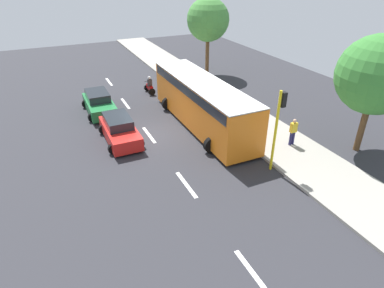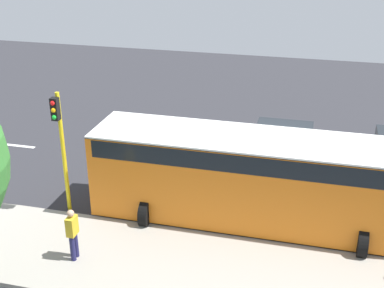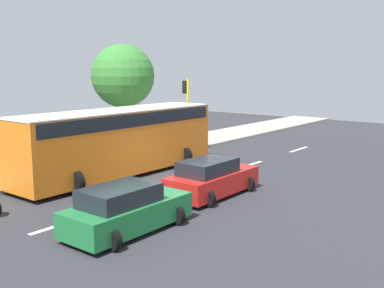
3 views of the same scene
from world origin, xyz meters
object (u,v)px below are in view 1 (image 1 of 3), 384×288
car_red (120,130)px  pedestrian_by_tree (198,84)px  car_green (99,103)px  motorcycle (150,86)px  traffic_light_corner (279,120)px  street_tree_south (377,75)px  street_tree_north (208,20)px  city_bus (202,100)px  pedestrian_near_signal (293,131)px

car_red → pedestrian_by_tree: 9.25m
car_green → motorcycle: (4.69, 2.30, -0.07)m
car_red → traffic_light_corner: traffic_light_corner is taller
car_red → motorcycle: bearing=59.1°
street_tree_south → street_tree_north: bearing=93.8°
motorcycle → street_tree_north: 8.89m
pedestrian_by_tree → traffic_light_corner: bearing=-95.6°
city_bus → street_tree_south: street_tree_south is taller
traffic_light_corner → street_tree_south: 6.14m
motorcycle → traffic_light_corner: bearing=-80.7°
motorcycle → pedestrian_by_tree: bearing=-34.8°
car_green → city_bus: 8.02m
street_tree_north → pedestrian_near_signal: bearing=-98.0°
car_green → pedestrian_by_tree: size_ratio=2.51×
pedestrian_near_signal → street_tree_north: bearing=82.0°
pedestrian_by_tree → street_tree_south: bearing=-68.5°
car_green → city_bus: bearing=-41.6°
car_green → city_bus: city_bus is taller
car_green → street_tree_south: bearing=-43.3°
city_bus → traffic_light_corner: (1.07, -6.48, 1.08)m
car_red → street_tree_north: (11.43, 10.34, 4.43)m
motorcycle → street_tree_north: street_tree_north is taller
street_tree_north → city_bus: bearing=-118.7°
pedestrian_by_tree → car_red: bearing=-147.8°
motorcycle → street_tree_north: size_ratio=0.21×
pedestrian_near_signal → street_tree_north: (2.19, 15.53, 4.09)m
pedestrian_near_signal → street_tree_south: (3.34, -1.95, 3.53)m
city_bus → street_tree_south: 10.18m
traffic_light_corner → motorcycle: bearing=99.3°
motorcycle → pedestrian_by_tree: (3.44, -2.40, 0.42)m
city_bus → pedestrian_near_signal: size_ratio=6.51×
street_tree_south → pedestrian_by_tree: bearing=111.5°
car_green → motorcycle: bearing=26.1°
car_red → motorcycle: size_ratio=2.80×
city_bus → street_tree_north: size_ratio=1.53×
car_green → street_tree_south: 18.15m
motorcycle → pedestrian_near_signal: bearing=-68.8°
car_red → pedestrian_near_signal: 10.61m
pedestrian_near_signal → city_bus: bearing=126.2°
city_bus → pedestrian_by_tree: (2.20, 5.17, -0.79)m
car_red → street_tree_north: size_ratio=0.60×
car_red → traffic_light_corner: 9.74m
pedestrian_near_signal → traffic_light_corner: (-2.55, -1.53, 1.87)m
motorcycle → pedestrian_near_signal: (4.86, -12.52, 0.42)m
pedestrian_near_signal → pedestrian_by_tree: (-1.42, 10.12, 0.00)m
car_red → street_tree_south: 14.98m
car_red → pedestrian_by_tree: pedestrian_by_tree is taller
motorcycle → street_tree_south: street_tree_south is taller
city_bus → pedestrian_near_signal: city_bus is taller
street_tree_north → traffic_light_corner: bearing=-105.5°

